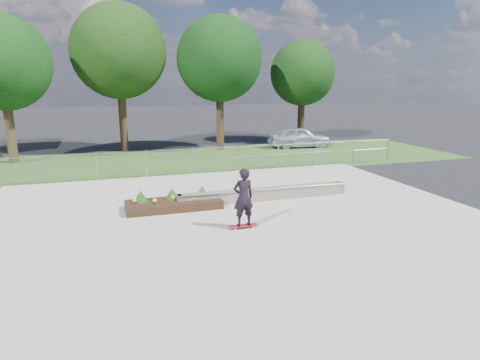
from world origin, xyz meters
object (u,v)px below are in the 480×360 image
object	(u,v)px
grind_ledge	(264,194)
planter_bed	(173,202)
parked_car	(299,137)
skateboarder	(243,198)

from	to	relation	value
grind_ledge	planter_bed	bearing A→B (deg)	179.84
grind_ledge	parked_car	size ratio (longest dim) A/B	1.59
skateboarder	parked_car	distance (m)	15.34
grind_ledge	parked_car	distance (m)	12.36
grind_ledge	skateboarder	size ratio (longest dim) A/B	3.54
parked_car	skateboarder	bearing A→B (deg)	156.11
grind_ledge	parked_car	xyz separation A→B (m)	(6.38, 10.58, 0.38)
skateboarder	planter_bed	bearing A→B (deg)	121.05
planter_bed	grind_ledge	bearing A→B (deg)	-0.16
planter_bed	skateboarder	xyz separation A→B (m)	(1.52, -2.53, 0.70)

